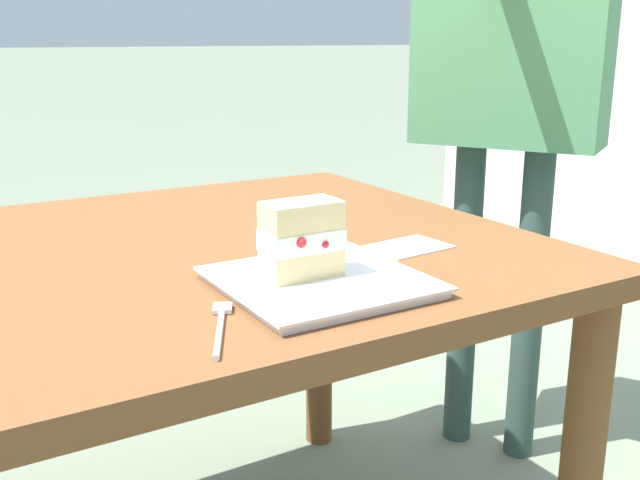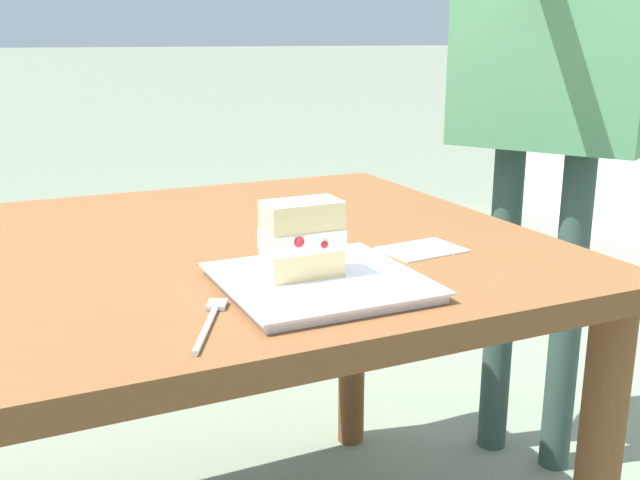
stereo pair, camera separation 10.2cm
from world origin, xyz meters
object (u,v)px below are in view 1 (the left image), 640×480
dessert_fork (220,325)px  diner_person (513,33)px  dessert_plate (320,282)px  paper_napkin (408,247)px  cake_slice (302,239)px  patio_table (176,306)px

dessert_fork → diner_person: (-0.98, -0.53, 0.34)m
dessert_plate → paper_napkin: bearing=-156.4°
dessert_fork → diner_person: bearing=-151.4°
dessert_plate → cake_slice: bearing=-42.7°
cake_slice → dessert_fork: bearing=27.6°
cake_slice → dessert_fork: size_ratio=0.68×
dessert_fork → paper_napkin: size_ratio=1.17×
diner_person → cake_slice: bearing=28.8°
dessert_plate → patio_table: bearing=-70.0°
patio_table → dessert_plate: dessert_plate is taller
patio_table → paper_napkin: (-0.34, 0.19, 0.10)m
patio_table → diner_person: diner_person is taller
patio_table → dessert_fork: dessert_fork is taller
paper_napkin → diner_person: bearing=-147.2°
cake_slice → paper_napkin: 0.27m
patio_table → dessert_fork: size_ratio=7.43×
cake_slice → diner_person: 0.97m
patio_table → cake_slice: cake_slice is taller
paper_napkin → dessert_fork: bearing=22.2°
cake_slice → dessert_fork: cake_slice is taller
cake_slice → diner_person: bearing=-151.2°
cake_slice → paper_napkin: bearing=-161.6°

